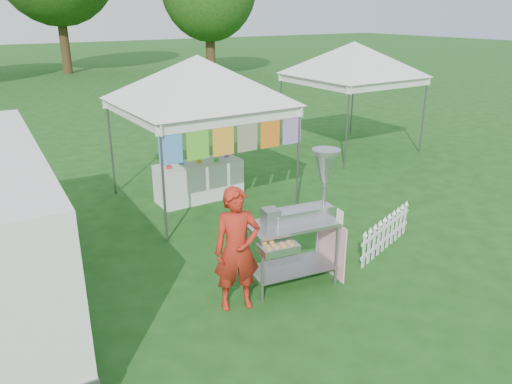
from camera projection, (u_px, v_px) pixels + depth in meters
ground at (304, 268)px, 7.83m from camera, size 120.00×120.00×0.00m
canopy_main at (197, 56)px, 9.56m from camera, size 4.24×4.24×3.45m
canopy_right at (355, 42)px, 13.54m from camera, size 4.24×4.24×3.45m
donut_cart at (306, 208)px, 7.07m from camera, size 1.53×0.95×1.98m
vendor at (237, 250)px, 6.55m from camera, size 0.72×0.59×1.71m
picket_fence at (386, 234)px, 8.35m from camera, size 1.71×0.62×0.56m
display_table at (199, 181)px, 10.57m from camera, size 1.80×0.70×0.81m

